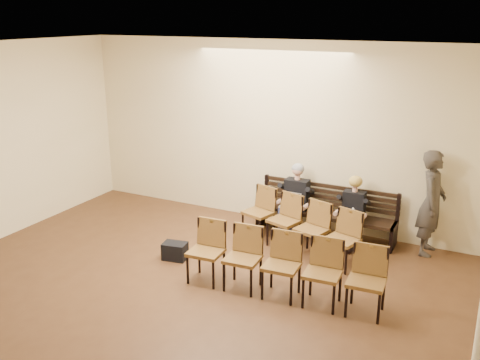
{
  "coord_description": "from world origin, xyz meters",
  "views": [
    {
      "loc": [
        3.98,
        -4.23,
        3.95
      ],
      "look_at": [
        -0.19,
        4.05,
        1.05
      ],
      "focal_mm": 40.0,
      "sensor_mm": 36.0,
      "label": 1
    }
  ],
  "objects_px": {
    "bench": "(324,224)",
    "chair_row_front": "(298,225)",
    "seated_woman": "(352,215)",
    "chair_row_back": "(281,266)",
    "seated_man": "(295,200)",
    "passerby": "(433,195)",
    "laptop": "(289,208)",
    "water_bottle": "(352,220)",
    "bag": "(175,251)"
  },
  "relations": [
    {
      "from": "seated_woman",
      "to": "chair_row_back",
      "type": "relative_size",
      "value": 0.38
    },
    {
      "from": "seated_man",
      "to": "chair_row_back",
      "type": "bearing_deg",
      "value": -73.37
    },
    {
      "from": "passerby",
      "to": "chair_row_front",
      "type": "bearing_deg",
      "value": 114.74
    },
    {
      "from": "seated_man",
      "to": "passerby",
      "type": "xyz_separation_m",
      "value": [
        2.36,
        0.22,
        0.4
      ]
    },
    {
      "from": "bag",
      "to": "chair_row_back",
      "type": "relative_size",
      "value": 0.13
    },
    {
      "from": "seated_woman",
      "to": "passerby",
      "type": "distance_m",
      "value": 1.39
    },
    {
      "from": "passerby",
      "to": "chair_row_back",
      "type": "height_order",
      "value": "passerby"
    },
    {
      "from": "bench",
      "to": "water_bottle",
      "type": "height_order",
      "value": "water_bottle"
    },
    {
      "from": "laptop",
      "to": "chair_row_front",
      "type": "xyz_separation_m",
      "value": [
        0.36,
        -0.48,
        -0.11
      ]
    },
    {
      "from": "bench",
      "to": "bag",
      "type": "distance_m",
      "value": 2.82
    },
    {
      "from": "bench",
      "to": "seated_woman",
      "type": "xyz_separation_m",
      "value": [
        0.54,
        -0.12,
        0.32
      ]
    },
    {
      "from": "seated_man",
      "to": "water_bottle",
      "type": "height_order",
      "value": "seated_man"
    },
    {
      "from": "seated_woman",
      "to": "water_bottle",
      "type": "relative_size",
      "value": 4.91
    },
    {
      "from": "seated_woman",
      "to": "laptop",
      "type": "distance_m",
      "value": 1.13
    },
    {
      "from": "laptop",
      "to": "bag",
      "type": "bearing_deg",
      "value": -137.78
    },
    {
      "from": "passerby",
      "to": "chair_row_front",
      "type": "distance_m",
      "value": 2.3
    },
    {
      "from": "bag",
      "to": "chair_row_back",
      "type": "xyz_separation_m",
      "value": [
        2.05,
        -0.34,
        0.33
      ]
    },
    {
      "from": "chair_row_front",
      "to": "chair_row_back",
      "type": "bearing_deg",
      "value": -61.09
    },
    {
      "from": "laptop",
      "to": "passerby",
      "type": "xyz_separation_m",
      "value": [
        2.38,
        0.45,
        0.47
      ]
    },
    {
      "from": "seated_man",
      "to": "passerby",
      "type": "height_order",
      "value": "passerby"
    },
    {
      "from": "seated_woman",
      "to": "laptop",
      "type": "xyz_separation_m",
      "value": [
        -1.11,
        -0.23,
        0.02
      ]
    },
    {
      "from": "laptop",
      "to": "water_bottle",
      "type": "xyz_separation_m",
      "value": [
        1.19,
        -0.07,
        -0.01
      ]
    },
    {
      "from": "water_bottle",
      "to": "passerby",
      "type": "relative_size",
      "value": 0.11
    },
    {
      "from": "bench",
      "to": "passerby",
      "type": "relative_size",
      "value": 1.25
    },
    {
      "from": "bench",
      "to": "chair_row_front",
      "type": "distance_m",
      "value": 0.89
    },
    {
      "from": "bag",
      "to": "bench",
      "type": "bearing_deg",
      "value": 47.23
    },
    {
      "from": "chair_row_front",
      "to": "chair_row_back",
      "type": "xyz_separation_m",
      "value": [
        0.35,
        -1.58,
        0.01
      ]
    },
    {
      "from": "water_bottle",
      "to": "seated_man",
      "type": "bearing_deg",
      "value": 165.58
    },
    {
      "from": "seated_man",
      "to": "water_bottle",
      "type": "distance_m",
      "value": 1.21
    },
    {
      "from": "chair_row_back",
      "to": "bag",
      "type": "bearing_deg",
      "value": 166.88
    },
    {
      "from": "seated_man",
      "to": "chair_row_front",
      "type": "xyz_separation_m",
      "value": [
        0.33,
        -0.71,
        -0.18
      ]
    },
    {
      "from": "seated_woman",
      "to": "laptop",
      "type": "bearing_deg",
      "value": -168.26
    },
    {
      "from": "water_bottle",
      "to": "bag",
      "type": "xyz_separation_m",
      "value": [
        -2.54,
        -1.65,
        -0.42
      ]
    },
    {
      "from": "seated_man",
      "to": "bag",
      "type": "height_order",
      "value": "seated_man"
    },
    {
      "from": "bench",
      "to": "seated_man",
      "type": "bearing_deg",
      "value": -167.57
    },
    {
      "from": "seated_man",
      "to": "chair_row_back",
      "type": "height_order",
      "value": "seated_man"
    },
    {
      "from": "seated_man",
      "to": "chair_row_front",
      "type": "height_order",
      "value": "seated_man"
    },
    {
      "from": "bag",
      "to": "laptop",
      "type": "bearing_deg",
      "value": 52.0
    },
    {
      "from": "water_bottle",
      "to": "passerby",
      "type": "height_order",
      "value": "passerby"
    },
    {
      "from": "water_bottle",
      "to": "passerby",
      "type": "bearing_deg",
      "value": 23.57
    },
    {
      "from": "chair_row_front",
      "to": "chair_row_back",
      "type": "height_order",
      "value": "chair_row_back"
    },
    {
      "from": "seated_man",
      "to": "water_bottle",
      "type": "xyz_separation_m",
      "value": [
        1.17,
        -0.3,
        -0.08
      ]
    },
    {
      "from": "seated_woman",
      "to": "chair_row_back",
      "type": "bearing_deg",
      "value": -99.81
    },
    {
      "from": "passerby",
      "to": "seated_woman",
      "type": "bearing_deg",
      "value": 99.78
    },
    {
      "from": "bag",
      "to": "passerby",
      "type": "distance_m",
      "value": 4.41
    },
    {
      "from": "bag",
      "to": "chair_row_front",
      "type": "distance_m",
      "value": 2.13
    },
    {
      "from": "seated_woman",
      "to": "water_bottle",
      "type": "height_order",
      "value": "seated_woman"
    },
    {
      "from": "chair_row_front",
      "to": "laptop",
      "type": "bearing_deg",
      "value": 142.79
    },
    {
      "from": "water_bottle",
      "to": "chair_row_front",
      "type": "height_order",
      "value": "chair_row_front"
    },
    {
      "from": "chair_row_back",
      "to": "passerby",
      "type": "bearing_deg",
      "value": 52.51
    }
  ]
}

